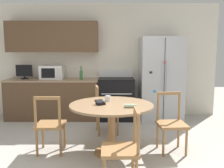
# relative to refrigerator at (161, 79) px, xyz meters

# --- Properties ---
(ground_plane) EXTENTS (14.00, 14.00, 0.00)m
(ground_plane) POSITION_rel_refrigerator_xyz_m (-1.23, -2.20, -0.92)
(ground_plane) COLOR #B2ADA3
(back_wall) EXTENTS (5.20, 0.44, 2.60)m
(back_wall) POSITION_rel_refrigerator_xyz_m (-1.54, 0.39, 0.52)
(back_wall) COLOR silver
(back_wall) RESTS_ON ground_plane
(kitchen_counter) EXTENTS (2.06, 0.64, 0.90)m
(kitchen_counter) POSITION_rel_refrigerator_xyz_m (-2.41, 0.09, -0.46)
(kitchen_counter) COLOR brown
(kitchen_counter) RESTS_ON ground_plane
(refrigerator) EXTENTS (0.91, 0.78, 1.83)m
(refrigerator) POSITION_rel_refrigerator_xyz_m (0.00, 0.00, 0.00)
(refrigerator) COLOR #B2B5BA
(refrigerator) RESTS_ON ground_plane
(oven_range) EXTENTS (0.78, 0.68, 1.08)m
(oven_range) POSITION_rel_refrigerator_xyz_m (-0.98, 0.06, -0.45)
(oven_range) COLOR black
(oven_range) RESTS_ON ground_plane
(microwave) EXTENTS (0.51, 0.39, 0.30)m
(microwave) POSITION_rel_refrigerator_xyz_m (-2.43, 0.14, 0.13)
(microwave) COLOR white
(microwave) RESTS_ON kitchen_counter
(countertop_tv) EXTENTS (0.36, 0.16, 0.32)m
(countertop_tv) POSITION_rel_refrigerator_xyz_m (-3.06, 0.15, 0.16)
(countertop_tv) COLOR black
(countertop_tv) RESTS_ON kitchen_counter
(counter_bottle) EXTENTS (0.07, 0.07, 0.29)m
(counter_bottle) POSITION_rel_refrigerator_xyz_m (-1.76, 0.03, 0.09)
(counter_bottle) COLOR #2D6B38
(counter_bottle) RESTS_ON kitchen_counter
(dining_table) EXTENTS (1.25, 1.25, 0.76)m
(dining_table) POSITION_rel_refrigerator_xyz_m (-1.09, -1.84, -0.30)
(dining_table) COLOR #997551
(dining_table) RESTS_ON ground_plane
(dining_chair_far) EXTENTS (0.47, 0.47, 0.90)m
(dining_chair_far) POSITION_rel_refrigerator_xyz_m (-1.20, -0.93, -0.48)
(dining_chair_far) COLOR #9E7042
(dining_chair_far) RESTS_ON ground_plane
(dining_chair_right) EXTENTS (0.45, 0.45, 0.90)m
(dining_chair_right) POSITION_rel_refrigerator_xyz_m (-0.17, -1.76, -0.48)
(dining_chair_right) COLOR #9E7042
(dining_chair_right) RESTS_ON ground_plane
(dining_chair_left) EXTENTS (0.43, 0.43, 0.90)m
(dining_chair_left) POSITION_rel_refrigerator_xyz_m (-2.01, -1.84, -0.48)
(dining_chair_left) COLOR #9E7042
(dining_chair_left) RESTS_ON ground_plane
(dining_chair_near) EXTENTS (0.43, 0.43, 0.90)m
(dining_chair_near) POSITION_rel_refrigerator_xyz_m (-0.96, -2.76, -0.48)
(dining_chair_near) COLOR #9E7042
(dining_chair_near) RESTS_ON ground_plane
(candle_glass) EXTENTS (0.09, 0.09, 0.09)m
(candle_glass) POSITION_rel_refrigerator_xyz_m (-1.14, -1.62, -0.12)
(candle_glass) COLOR silver
(candle_glass) RESTS_ON dining_table
(folded_napkin) EXTENTS (0.18, 0.06, 0.05)m
(folded_napkin) POSITION_rel_refrigerator_xyz_m (-0.82, -2.06, -0.13)
(folded_napkin) COLOR beige
(folded_napkin) RESTS_ON dining_table
(wallet) EXTENTS (0.17, 0.17, 0.07)m
(wallet) POSITION_rel_refrigerator_xyz_m (-1.25, -1.87, -0.13)
(wallet) COLOR black
(wallet) RESTS_ON dining_table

